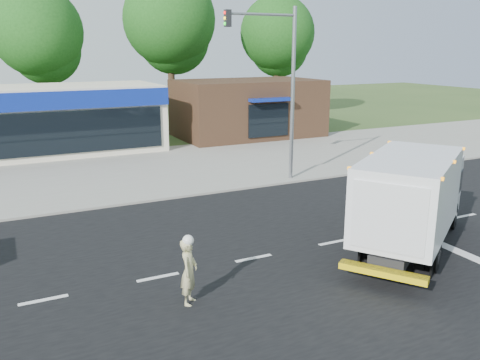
{
  "coord_description": "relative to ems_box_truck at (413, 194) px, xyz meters",
  "views": [
    {
      "loc": [
        -9.67,
        -12.64,
        6.19
      ],
      "look_at": [
        -2.07,
        2.83,
        1.7
      ],
      "focal_mm": 38.0,
      "sensor_mm": 36.0,
      "label": 1
    }
  ],
  "objects": [
    {
      "name": "ground",
      "position": [
        -1.82,
        1.45,
        -1.81
      ],
      "size": [
        120.0,
        120.0,
        0.0
      ],
      "primitive_type": "plane",
      "color": "#385123",
      "rests_on": "ground"
    },
    {
      "name": "traffic_signal_pole",
      "position": [
        0.54,
        9.05,
        3.11
      ],
      "size": [
        3.51,
        0.25,
        8.0
      ],
      "color": "gray",
      "rests_on": "ground"
    },
    {
      "name": "emergency_worker",
      "position": [
        -7.54,
        -0.3,
        -0.92
      ],
      "size": [
        0.69,
        0.74,
        1.81
      ],
      "rotation": [
        0.0,
        0.0,
        0.94
      ],
      "color": "tan",
      "rests_on": "ground"
    },
    {
      "name": "road_asphalt",
      "position": [
        -1.82,
        1.45,
        -1.81
      ],
      "size": [
        60.0,
        14.0,
        0.02
      ],
      "primitive_type": "cube",
      "color": "black",
      "rests_on": "ground"
    },
    {
      "name": "retail_strip_mall",
      "position": [
        -10.82,
        21.38,
        0.2
      ],
      "size": [
        18.0,
        6.2,
        4.0
      ],
      "color": "beige",
      "rests_on": "ground"
    },
    {
      "name": "ems_box_truck",
      "position": [
        0.0,
        0.0,
        0.0
      ],
      "size": [
        7.08,
        5.8,
        3.14
      ],
      "rotation": [
        0.0,
        0.0,
        0.6
      ],
      "color": "black",
      "rests_on": "ground"
    },
    {
      "name": "lane_markings",
      "position": [
        -0.47,
        0.1,
        -1.79
      ],
      "size": [
        55.2,
        7.0,
        0.01
      ],
      "color": "silver",
      "rests_on": "road_asphalt"
    },
    {
      "name": "background_trees",
      "position": [
        -2.66,
        29.61,
        5.57
      ],
      "size": [
        36.77,
        7.39,
        12.1
      ],
      "color": "#332114",
      "rests_on": "ground"
    },
    {
      "name": "sidewalk",
      "position": [
        -1.82,
        9.65,
        -1.75
      ],
      "size": [
        60.0,
        2.4,
        0.12
      ],
      "primitive_type": "cube",
      "color": "gray",
      "rests_on": "ground"
    },
    {
      "name": "brown_storefront",
      "position": [
        5.18,
        21.43,
        0.19
      ],
      "size": [
        10.0,
        6.7,
        4.0
      ],
      "color": "#382316",
      "rests_on": "ground"
    },
    {
      "name": "parking_apron",
      "position": [
        -1.82,
        15.45,
        -1.8
      ],
      "size": [
        60.0,
        9.0,
        0.02
      ],
      "primitive_type": "cube",
      "color": "gray",
      "rests_on": "ground"
    }
  ]
}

